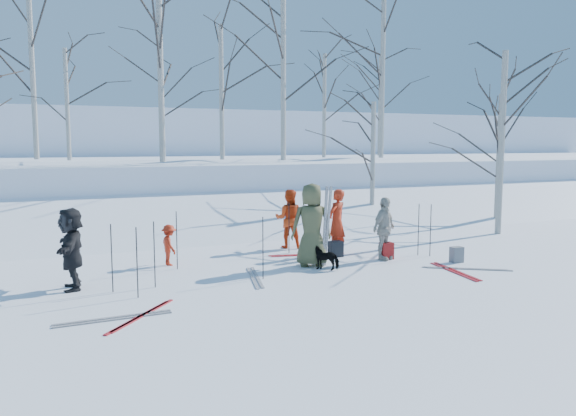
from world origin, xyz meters
name	(u,v)px	position (x,y,z in m)	size (l,w,h in m)	color
ground	(315,273)	(0.00, 0.00, 0.00)	(120.00, 120.00, 0.00)	white
snow_ramp	(223,225)	(0.00, 7.00, 0.15)	(70.00, 9.50, 1.40)	white
snow_plateau	(165,181)	(0.00, 17.00, 1.00)	(70.00, 18.00, 2.20)	white
far_hill	(115,154)	(0.00, 38.00, 2.00)	(90.00, 30.00, 6.00)	white
skier_olive_center	(312,225)	(0.24, 0.65, 0.98)	(0.96, 0.62, 1.96)	#47492C
skier_red_north	(337,222)	(1.50, 1.76, 0.85)	(0.62, 0.41, 1.69)	#B52610
skier_redor_behind	(289,219)	(0.68, 3.00, 0.81)	(0.79, 0.61, 1.62)	red
skier_red_seated	(169,245)	(-2.83, 2.06, 0.49)	(0.63, 0.36, 0.97)	#B52610
skier_cream_east	(384,229)	(2.19, 0.58, 0.78)	(0.92, 0.38, 1.57)	beige
skier_grey_west	(71,249)	(-5.04, 0.63, 0.82)	(1.51, 0.48, 1.63)	black
dog	(326,258)	(0.40, 0.21, 0.27)	(0.29, 0.64, 0.54)	black
upright_ski_left	(325,227)	(0.46, 0.42, 0.95)	(0.07, 0.02, 1.90)	silver
upright_ski_right	(328,226)	(0.57, 0.48, 0.95)	(0.07, 0.02, 1.90)	silver
ski_pair_a	(467,269)	(3.37, -1.08, 0.01)	(1.70, 1.21, 0.02)	silver
ski_pair_b	(455,271)	(2.94, -1.18, 0.01)	(0.47, 1.91, 0.02)	maroon
ski_pair_c	(255,277)	(-1.40, 0.07, 0.01)	(0.63, 1.90, 0.02)	silver
ski_pair_d	(114,319)	(-4.51, -1.69, 0.01)	(1.91, 0.28, 0.02)	silver
ski_pair_e	(306,255)	(0.66, 1.87, 0.01)	(1.90, 0.59, 0.02)	maroon
ski_pair_f	(141,316)	(-4.07, -1.73, 0.01)	(1.38, 1.58, 0.02)	maroon
ski_pole_a	(112,258)	(-4.33, 0.08, 0.67)	(0.02, 0.02, 1.34)	black
ski_pole_b	(311,226)	(1.08, 2.40, 0.67)	(0.02, 0.02, 1.34)	black
ski_pole_c	(431,230)	(3.54, 0.50, 0.67)	(0.02, 0.02, 1.34)	black
ski_pole_d	(418,230)	(3.33, 0.72, 0.67)	(0.02, 0.02, 1.34)	black
ski_pole_e	(154,255)	(-3.51, 0.12, 0.67)	(0.02, 0.02, 1.34)	black
ski_pole_f	(263,248)	(-1.27, -0.09, 0.67)	(0.02, 0.02, 1.34)	black
ski_pole_g	(177,240)	(-2.75, 1.57, 0.67)	(0.02, 0.02, 1.34)	black
ski_pole_h	(137,263)	(-3.95, -0.54, 0.67)	(0.02, 0.02, 1.34)	black
ski_pole_i	(289,228)	(0.37, 2.29, 0.67)	(0.02, 0.02, 1.34)	black
backpack_red	(386,251)	(2.30, 0.62, 0.21)	(0.32, 0.22, 0.42)	maroon
backpack_grey	(457,255)	(3.66, -0.38, 0.19)	(0.30, 0.20, 0.38)	slate
backpack_dark	(336,249)	(1.28, 1.39, 0.20)	(0.34, 0.24, 0.40)	black
birch_plateau_a	(324,106)	(7.04, 13.38, 4.67)	(4.05, 4.05, 4.93)	silver
birch_plateau_b	(161,100)	(-0.44, 15.21, 4.83)	(4.29, 4.29, 5.27)	silver
birch_plateau_d	(283,76)	(3.41, 9.87, 5.55)	(5.29, 5.29, 6.70)	silver
birch_plateau_e	(32,66)	(-5.75, 15.16, 6.10)	(6.05, 6.05, 7.79)	silver
birch_plateau_g	(383,72)	(9.25, 11.76, 6.21)	(6.21, 6.21, 8.01)	silver
birch_plateau_h	(67,105)	(-4.53, 13.15, 4.40)	(3.68, 3.68, 4.40)	silver
birch_plateau_i	(160,61)	(-1.49, 9.60, 5.82)	(5.67, 5.67, 7.25)	silver
birch_plateau_j	(221,93)	(1.35, 11.54, 4.95)	(4.44, 4.44, 5.49)	silver
birch_plateau_k	(380,106)	(11.72, 15.79, 4.91)	(4.40, 4.40, 5.42)	silver
birch_edge_b	(502,144)	(7.80, 2.58, 2.87)	(4.62, 4.62, 5.74)	silver
birch_edge_c	(499,159)	(9.69, 4.64, 2.32)	(3.85, 3.85, 4.64)	silver
birch_edge_e	(373,163)	(5.43, 6.34, 2.18)	(3.65, 3.65, 4.36)	silver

